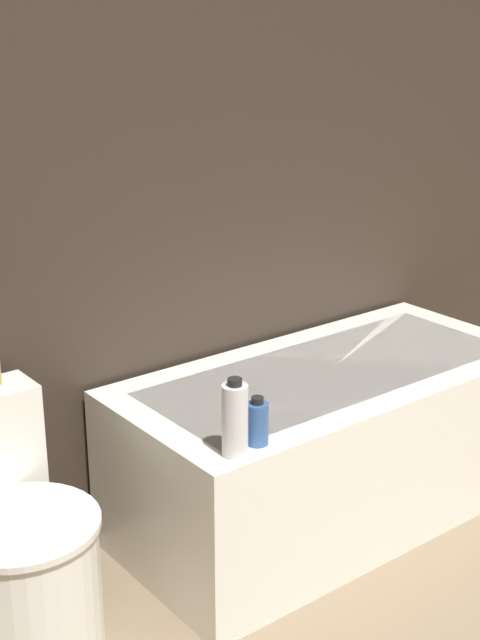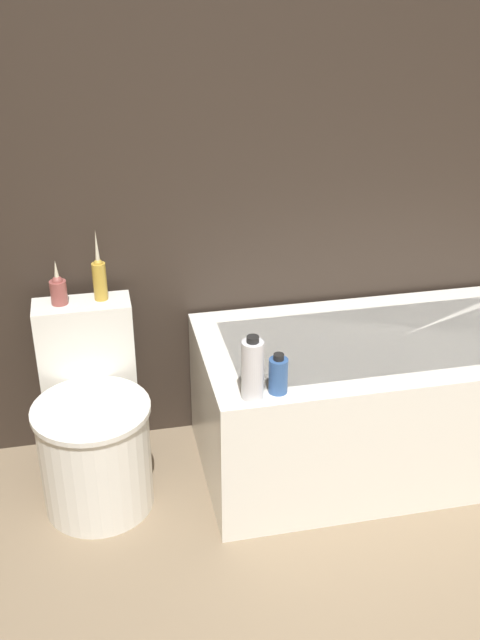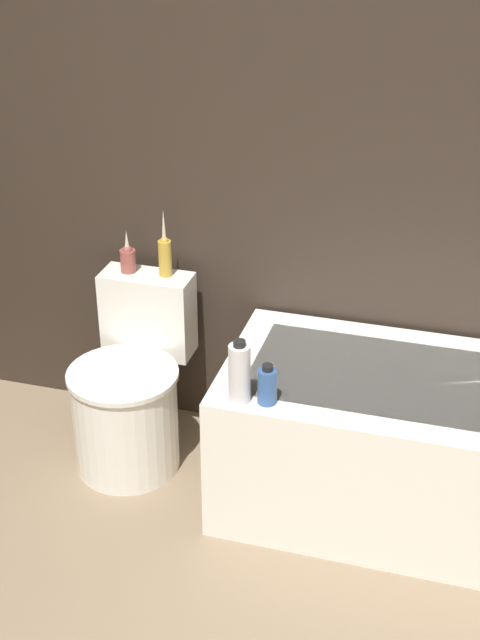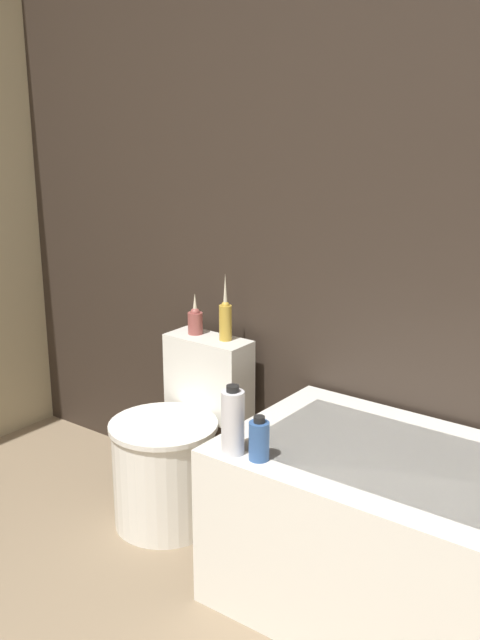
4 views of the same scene
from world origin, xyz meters
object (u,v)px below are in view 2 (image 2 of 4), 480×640
at_px(toilet, 94,431).
at_px(vase_silver, 99,277).
at_px(bathtub, 392,398).
at_px(vase_gold, 58,289).
at_px(shampoo_bottle_tall, 253,369).
at_px(shampoo_bottle_short, 278,375).

distance_m(toilet, vase_silver, 0.58).
distance_m(bathtub, vase_gold, 1.37).
height_order(bathtub, shampoo_bottle_tall, shampoo_bottle_tall).
bearing_deg(bathtub, shampoo_bottle_short, -153.36).
bearing_deg(vase_silver, shampoo_bottle_tall, -50.18).
distance_m(shampoo_bottle_tall, shampoo_bottle_short, 0.10).
bearing_deg(vase_gold, bathtub, -11.29).
xyz_separation_m(bathtub, shampoo_bottle_tall, (-0.64, -0.29, 0.39)).
distance_m(vase_gold, shampoo_bottle_short, 0.89).
xyz_separation_m(vase_gold, vase_silver, (0.15, 0.01, 0.03)).
bearing_deg(vase_gold, vase_silver, 3.05).
distance_m(vase_silver, shampoo_bottle_short, 0.79).
bearing_deg(vase_silver, toilet, -107.55).
distance_m(vase_gold, vase_silver, 0.16).
distance_m(bathtub, vase_silver, 1.24).
relative_size(shampoo_bottle_tall, shampoo_bottle_short, 1.58).
relative_size(toilet, shampoo_bottle_tall, 3.10).
height_order(vase_silver, shampoo_bottle_short, vase_silver).
bearing_deg(vase_gold, shampoo_bottle_tall, -41.56).
relative_size(vase_gold, vase_silver, 0.63).
relative_size(bathtub, shampoo_bottle_tall, 6.65).
height_order(toilet, shampoo_bottle_tall, shampoo_bottle_tall).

